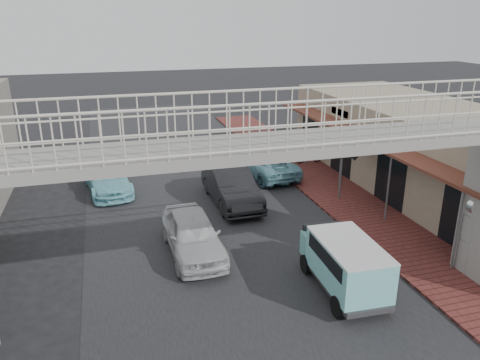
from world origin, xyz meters
TOP-DOWN VIEW (x-y plane):
  - ground at (0.00, 0.00)m, footprint 120.00×120.00m
  - road_strip at (0.00, 0.00)m, footprint 10.00×60.00m
  - sidewalk at (6.50, 3.00)m, footprint 3.00×40.00m
  - shophouse_row at (10.97, 4.00)m, footprint 7.20×18.00m
  - footbridge at (0.00, -4.00)m, footprint 16.40×2.40m
  - white_hatchback at (-1.21, 0.62)m, footprint 1.86×4.46m
  - dark_sedan at (1.37, 4.83)m, footprint 1.80×4.94m
  - angkot_curb at (4.20, 7.99)m, footprint 2.50×4.82m
  - angkot_far at (-4.00, 8.06)m, footprint 2.50×4.86m
  - angkot_van at (2.79, -3.12)m, footprint 1.79×3.63m
  - motorcycle_near at (5.30, 9.37)m, footprint 2.01×1.04m
  - motorcycle_far at (7.17, 9.18)m, footprint 1.71×0.52m
  - street_clock at (7.25, -3.26)m, footprint 0.64×0.52m
  - arrow_sign at (6.95, 3.60)m, footprint 1.73×1.13m

SIDE VIEW (x-z plane):
  - ground at x=0.00m, z-range 0.00..0.00m
  - road_strip at x=0.00m, z-range 0.00..0.01m
  - sidewalk at x=6.50m, z-range 0.00..0.10m
  - motorcycle_near at x=5.30m, z-range 0.10..1.11m
  - motorcycle_far at x=7.17m, z-range 0.10..1.12m
  - angkot_curb at x=4.20m, z-range 0.00..1.30m
  - angkot_far at x=-4.00m, z-range 0.00..1.35m
  - white_hatchback at x=-1.21m, z-range 0.00..1.51m
  - dark_sedan at x=1.37m, z-range 0.00..1.62m
  - angkot_van at x=2.79m, z-range 0.23..1.98m
  - shophouse_row at x=10.97m, z-range 0.01..4.01m
  - street_clock at x=7.25m, z-range 0.96..3.58m
  - arrow_sign at x=6.95m, z-range 0.98..3.85m
  - footbridge at x=0.00m, z-range 0.01..6.35m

